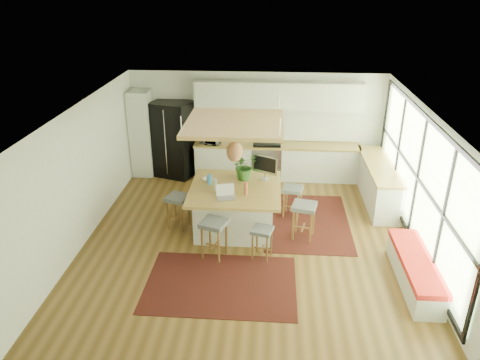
# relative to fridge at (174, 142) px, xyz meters

# --- Properties ---
(floor) EXTENTS (7.00, 7.00, 0.00)m
(floor) POSITION_rel_fridge_xyz_m (2.13, -3.20, -0.93)
(floor) COLOR #533917
(floor) RESTS_ON ground
(ceiling) EXTENTS (7.00, 7.00, 0.00)m
(ceiling) POSITION_rel_fridge_xyz_m (2.13, -3.20, 1.78)
(ceiling) COLOR white
(ceiling) RESTS_ON ground
(wall_back) EXTENTS (6.50, 0.00, 6.50)m
(wall_back) POSITION_rel_fridge_xyz_m (2.13, 0.30, 0.42)
(wall_back) COLOR silver
(wall_back) RESTS_ON ground
(wall_front) EXTENTS (6.50, 0.00, 6.50)m
(wall_front) POSITION_rel_fridge_xyz_m (2.13, -6.70, 0.42)
(wall_front) COLOR silver
(wall_front) RESTS_ON ground
(wall_left) EXTENTS (0.00, 7.00, 7.00)m
(wall_left) POSITION_rel_fridge_xyz_m (-1.12, -3.20, 0.42)
(wall_left) COLOR silver
(wall_left) RESTS_ON ground
(wall_right) EXTENTS (0.00, 7.00, 7.00)m
(wall_right) POSITION_rel_fridge_xyz_m (5.38, -3.20, 0.42)
(wall_right) COLOR silver
(wall_right) RESTS_ON ground
(window_wall) EXTENTS (0.10, 6.20, 2.60)m
(window_wall) POSITION_rel_fridge_xyz_m (5.35, -3.20, 0.47)
(window_wall) COLOR black
(window_wall) RESTS_ON wall_right
(pantry) EXTENTS (0.55, 0.60, 2.25)m
(pantry) POSITION_rel_fridge_xyz_m (-0.82, -0.02, 0.20)
(pantry) COLOR silver
(pantry) RESTS_ON floor
(back_counter_base) EXTENTS (4.20, 0.60, 0.88)m
(back_counter_base) POSITION_rel_fridge_xyz_m (2.68, -0.02, -0.49)
(back_counter_base) COLOR silver
(back_counter_base) RESTS_ON floor
(back_counter_top) EXTENTS (4.24, 0.64, 0.05)m
(back_counter_top) POSITION_rel_fridge_xyz_m (2.68, -0.02, -0.03)
(back_counter_top) COLOR olive
(back_counter_top) RESTS_ON back_counter_base
(backsplash) EXTENTS (4.20, 0.02, 0.80)m
(backsplash) POSITION_rel_fridge_xyz_m (2.68, 0.28, 0.43)
(backsplash) COLOR white
(backsplash) RESTS_ON wall_back
(upper_cabinets) EXTENTS (4.20, 0.34, 0.70)m
(upper_cabinets) POSITION_rel_fridge_xyz_m (2.68, 0.12, 1.22)
(upper_cabinets) COLOR silver
(upper_cabinets) RESTS_ON wall_back
(range) EXTENTS (0.76, 0.62, 1.00)m
(range) POSITION_rel_fridge_xyz_m (2.43, -0.02, -0.43)
(range) COLOR #A5A5AA
(range) RESTS_ON floor
(right_counter_base) EXTENTS (0.60, 2.50, 0.88)m
(right_counter_base) POSITION_rel_fridge_xyz_m (5.06, -1.20, -0.49)
(right_counter_base) COLOR silver
(right_counter_base) RESTS_ON floor
(right_counter_top) EXTENTS (0.64, 2.54, 0.05)m
(right_counter_top) POSITION_rel_fridge_xyz_m (5.06, -1.20, -0.03)
(right_counter_top) COLOR olive
(right_counter_top) RESTS_ON right_counter_base
(window_bench) EXTENTS (0.52, 2.00, 0.50)m
(window_bench) POSITION_rel_fridge_xyz_m (5.08, -4.40, -0.68)
(window_bench) COLOR silver
(window_bench) RESTS_ON floor
(ceiling_panel) EXTENTS (1.86, 1.86, 0.80)m
(ceiling_panel) POSITION_rel_fridge_xyz_m (1.83, -2.80, 1.12)
(ceiling_panel) COLOR olive
(ceiling_panel) RESTS_ON ceiling
(rug_near) EXTENTS (2.60, 1.80, 0.01)m
(rug_near) POSITION_rel_fridge_xyz_m (1.75, -4.68, -0.92)
(rug_near) COLOR black
(rug_near) RESTS_ON floor
(rug_right) EXTENTS (1.80, 2.60, 0.01)m
(rug_right) POSITION_rel_fridge_xyz_m (3.36, -2.36, -0.92)
(rug_right) COLOR black
(rug_right) RESTS_ON floor
(fridge) EXTENTS (1.17, 1.04, 1.98)m
(fridge) POSITION_rel_fridge_xyz_m (0.00, 0.00, 0.00)
(fridge) COLOR black
(fridge) RESTS_ON floor
(island) EXTENTS (1.85, 1.85, 0.93)m
(island) POSITION_rel_fridge_xyz_m (1.84, -2.70, -0.46)
(island) COLOR olive
(island) RESTS_ON floor
(stool_near_left) EXTENTS (0.57, 0.57, 0.76)m
(stool_near_left) POSITION_rel_fridge_xyz_m (1.53, -3.82, -0.57)
(stool_near_left) COLOR #4D5256
(stool_near_left) RESTS_ON floor
(stool_near_right) EXTENTS (0.45, 0.45, 0.63)m
(stool_near_right) POSITION_rel_fridge_xyz_m (2.43, -3.80, -0.57)
(stool_near_right) COLOR #4D5256
(stool_near_right) RESTS_ON floor
(stool_right_front) EXTENTS (0.54, 0.54, 0.77)m
(stool_right_front) POSITION_rel_fridge_xyz_m (3.24, -3.04, -0.57)
(stool_right_front) COLOR #4D5256
(stool_right_front) RESTS_ON floor
(stool_right_back) EXTENTS (0.49, 0.49, 0.69)m
(stool_right_back) POSITION_rel_fridge_xyz_m (3.04, -2.10, -0.57)
(stool_right_back) COLOR #4D5256
(stool_right_back) RESTS_ON floor
(stool_left_side) EXTENTS (0.53, 0.53, 0.73)m
(stool_left_side) POSITION_rel_fridge_xyz_m (0.64, -2.77, -0.57)
(stool_left_side) COLOR #4D5256
(stool_left_side) RESTS_ON floor
(laptop) EXTENTS (0.45, 0.46, 0.27)m
(laptop) POSITION_rel_fridge_xyz_m (1.70, -3.21, 0.12)
(laptop) COLOR #A5A5AA
(laptop) RESTS_ON island
(monitor) EXTENTS (0.60, 0.45, 0.53)m
(monitor) POSITION_rel_fridge_xyz_m (2.43, -2.24, 0.26)
(monitor) COLOR #A5A5AA
(monitor) RESTS_ON island
(microwave) EXTENTS (0.54, 0.37, 0.33)m
(microwave) POSITION_rel_fridge_xyz_m (0.98, -0.08, 0.17)
(microwave) COLOR #A5A5AA
(microwave) RESTS_ON back_counter_top
(island_plant) EXTENTS (0.79, 0.80, 0.47)m
(island_plant) POSITION_rel_fridge_xyz_m (1.99, -2.25, 0.24)
(island_plant) COLOR #1E4C19
(island_plant) RESTS_ON island
(island_bowl) EXTENTS (0.29, 0.29, 0.05)m
(island_bowl) POSITION_rel_fridge_xyz_m (1.24, -2.41, 0.03)
(island_bowl) COLOR white
(island_bowl) RESTS_ON island
(island_bottle_0) EXTENTS (0.07, 0.07, 0.19)m
(island_bottle_0) POSITION_rel_fridge_xyz_m (1.29, -2.60, 0.10)
(island_bottle_0) COLOR #2E7BBA
(island_bottle_0) RESTS_ON island
(island_bottle_1) EXTENTS (0.07, 0.07, 0.19)m
(island_bottle_1) POSITION_rel_fridge_xyz_m (1.44, -2.85, 0.10)
(island_bottle_1) COLOR silver
(island_bottle_1) RESTS_ON island
(island_bottle_2) EXTENTS (0.07, 0.07, 0.19)m
(island_bottle_2) POSITION_rel_fridge_xyz_m (2.09, -3.00, 0.10)
(island_bottle_2) COLOR #AC5439
(island_bottle_2) RESTS_ON island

